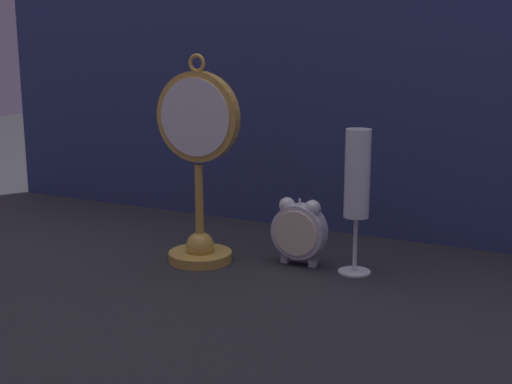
{
  "coord_description": "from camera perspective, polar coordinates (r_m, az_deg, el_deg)",
  "views": [
    {
      "loc": [
        0.5,
        -0.93,
        0.38
      ],
      "look_at": [
        0.0,
        0.08,
        0.12
      ],
      "focal_mm": 50.0,
      "sensor_mm": 36.0,
      "label": 1
    }
  ],
  "objects": [
    {
      "name": "champagne_flute",
      "position": [
        1.12,
        8.09,
        0.66
      ],
      "size": [
        0.05,
        0.05,
        0.23
      ],
      "color": "silver",
      "rests_on": "ground_plane"
    },
    {
      "name": "alarm_clock_twin_bell",
      "position": [
        1.17,
        3.48,
        -2.93
      ],
      "size": [
        0.09,
        0.03,
        0.11
      ],
      "color": "silver",
      "rests_on": "ground_plane"
    },
    {
      "name": "pocket_watch_on_stand",
      "position": [
        1.17,
        -4.62,
        1.59
      ],
      "size": [
        0.15,
        0.11,
        0.34
      ],
      "color": "gold",
      "rests_on": "ground_plane"
    },
    {
      "name": "ground_plane",
      "position": [
        1.12,
        -1.82,
        -6.85
      ],
      "size": [
        4.0,
        4.0,
        0.0
      ],
      "primitive_type": "plane",
      "color": "#232328"
    },
    {
      "name": "fabric_backdrop_drape",
      "position": [
        1.36,
        4.69,
        11.0
      ],
      "size": [
        1.46,
        0.01,
        0.67
      ],
      "primitive_type": "cube",
      "color": "navy",
      "rests_on": "ground_plane"
    }
  ]
}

